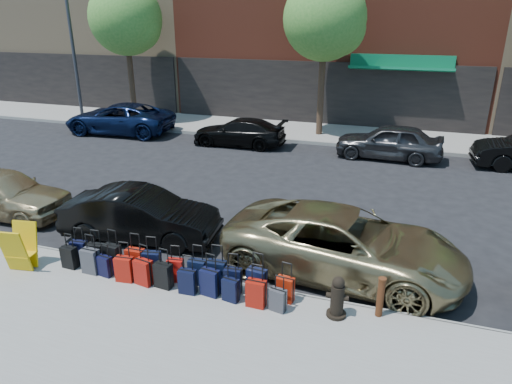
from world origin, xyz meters
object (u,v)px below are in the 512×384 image
(tree_left, at_px, (128,20))
(bollard, at_px, (380,296))
(streetlight, at_px, (74,35))
(car_near_2, at_px, (344,244))
(car_far_2, at_px, (389,141))
(car_near_1, at_px, (141,215))
(car_far_0, at_px, (119,118))
(fire_hydrant, at_px, (337,298))
(car_far_1, at_px, (239,132))
(suitcase_front_5, at_px, (176,270))
(display_rack, at_px, (20,248))
(car_near_0, at_px, (2,192))
(tree_center, at_px, (328,21))

(tree_left, distance_m, bollard, 20.72)
(bollard, bearing_deg, streetlight, 141.91)
(car_near_2, relative_size, car_far_2, 1.27)
(streetlight, relative_size, car_near_2, 1.45)
(car_near_1, distance_m, car_far_0, 12.48)
(fire_hydrant, distance_m, car_far_1, 13.34)
(streetlight, bearing_deg, car_far_1, -11.50)
(fire_hydrant, distance_m, bollard, 0.84)
(car_far_2, bearing_deg, tree_left, -98.54)
(tree_left, height_order, suitcase_front_5, tree_left)
(bollard, bearing_deg, display_rack, -174.59)
(car_far_1, bearing_deg, display_rack, -4.80)
(fire_hydrant, bearing_deg, tree_left, 133.02)
(tree_left, relative_size, car_near_1, 1.74)
(car_far_1, bearing_deg, car_near_1, 3.92)
(car_near_0, xyz_separation_m, car_far_1, (3.99, 9.65, -0.09))
(car_near_0, bearing_deg, suitcase_front_5, -106.98)
(car_far_2, bearing_deg, display_rack, -28.94)
(bollard, relative_size, car_far_2, 0.19)
(suitcase_front_5, xyz_separation_m, car_far_0, (-9.38, 11.87, 0.35))
(car_near_1, xyz_separation_m, car_far_2, (5.87, 9.76, 0.05))
(tree_center, relative_size, car_near_0, 1.72)
(suitcase_front_5, relative_size, car_far_0, 0.16)
(suitcase_front_5, relative_size, car_near_1, 0.20)
(display_rack, xyz_separation_m, car_far_1, (0.85, 12.21, -0.05))
(tree_left, xyz_separation_m, car_near_2, (13.35, -12.58, -4.65))
(suitcase_front_5, distance_m, car_near_1, 2.70)
(tree_center, relative_size, car_near_1, 1.74)
(car_near_0, xyz_separation_m, car_far_2, (10.67, 9.66, 0.02))
(tree_center, distance_m, suitcase_front_5, 15.18)
(tree_left, relative_size, fire_hydrant, 8.36)
(tree_left, bearing_deg, car_far_2, -11.24)
(suitcase_front_5, height_order, car_far_1, car_far_1)
(display_rack, bearing_deg, car_near_1, 47.12)
(tree_center, distance_m, streetlight, 13.48)
(tree_left, bearing_deg, suitcase_front_5, -55.29)
(car_far_2, bearing_deg, suitcase_front_5, -15.91)
(tree_left, height_order, car_far_0, tree_left)
(fire_hydrant, bearing_deg, display_rack, -176.10)
(car_near_0, height_order, car_near_1, car_near_0)
(car_far_0, bearing_deg, car_far_1, 83.97)
(streetlight, xyz_separation_m, car_near_2, (16.29, -11.88, -3.89))
(suitcase_front_5, distance_m, display_rack, 3.69)
(tree_center, relative_size, display_rack, 6.79)
(car_far_1, distance_m, car_far_2, 6.68)
(car_near_2, xyz_separation_m, car_far_1, (-6.21, 9.83, -0.14))
(car_near_1, bearing_deg, car_far_2, -37.26)
(car_near_1, bearing_deg, car_far_1, -1.48)
(tree_left, relative_size, car_far_0, 1.32)
(tree_left, relative_size, car_near_2, 1.32)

